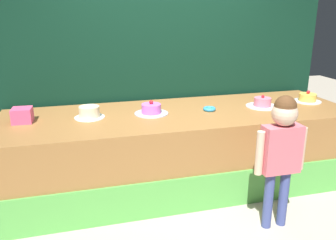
% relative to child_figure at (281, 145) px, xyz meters
% --- Properties ---
extents(ground_plane, '(12.00, 12.00, 0.00)m').
position_rel_child_figure_xyz_m(ground_plane, '(-0.58, 0.41, -0.78)').
color(ground_plane, '#BCB29E').
extents(stage_platform, '(3.71, 1.23, 0.83)m').
position_rel_child_figure_xyz_m(stage_platform, '(-0.58, 1.01, -0.37)').
color(stage_platform, '#9E6B38').
rests_on(stage_platform, ground_plane).
extents(curtain_backdrop, '(4.08, 0.08, 2.70)m').
position_rel_child_figure_xyz_m(curtain_backdrop, '(-0.58, 1.71, 0.57)').
color(curtain_backdrop, black).
rests_on(curtain_backdrop, ground_plane).
extents(child_figure, '(0.47, 0.21, 1.21)m').
position_rel_child_figure_xyz_m(child_figure, '(0.00, 0.00, 0.00)').
color(child_figure, '#3F4C8C').
rests_on(child_figure, ground_plane).
extents(pink_box, '(0.19, 0.20, 0.14)m').
position_rel_child_figure_xyz_m(pink_box, '(-2.15, 1.07, 0.12)').
color(pink_box, '#F05284').
rests_on(pink_box, stage_platform).
extents(donut, '(0.14, 0.14, 0.04)m').
position_rel_child_figure_xyz_m(donut, '(-0.26, 0.98, 0.07)').
color(donut, '#3399D8').
rests_on(donut, stage_platform).
extents(cake_far_left, '(0.30, 0.30, 0.12)m').
position_rel_child_figure_xyz_m(cake_far_left, '(-1.52, 1.06, 0.10)').
color(cake_far_left, white).
rests_on(cake_far_left, stage_platform).
extents(cake_center_left, '(0.35, 0.35, 0.15)m').
position_rel_child_figure_xyz_m(cake_center_left, '(-0.89, 1.03, 0.10)').
color(cake_center_left, silver).
rests_on(cake_center_left, stage_platform).
extents(cake_center_right, '(0.36, 0.36, 0.14)m').
position_rel_child_figure_xyz_m(cake_center_right, '(0.37, 0.98, 0.09)').
color(cake_center_right, silver).
rests_on(cake_center_right, stage_platform).
extents(cake_far_right, '(0.32, 0.32, 0.14)m').
position_rel_child_figure_xyz_m(cake_far_right, '(1.00, 1.04, 0.09)').
color(cake_far_right, white).
rests_on(cake_far_right, stage_platform).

